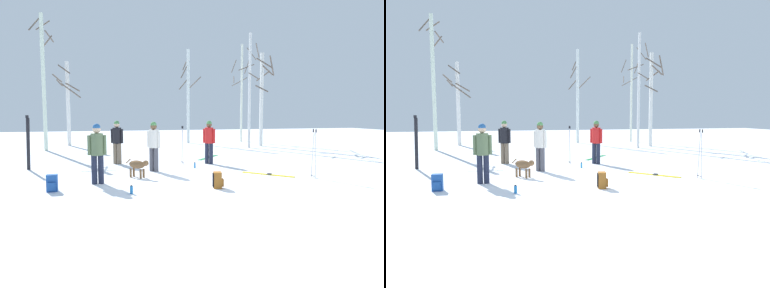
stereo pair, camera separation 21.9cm
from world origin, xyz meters
The scene contains 21 objects.
ground_plane centered at (0.00, 0.00, 0.00)m, with size 60.00×60.00×0.00m, color white.
person_0 centered at (1.42, 3.65, 0.98)m, with size 0.42×0.37×1.72m.
person_1 centered at (-2.12, 4.48, 0.98)m, with size 0.48×0.34×1.72m.
person_2 centered at (-2.76, 0.79, 0.98)m, with size 0.52×0.34×1.72m.
person_3 centered at (-0.93, 2.45, 0.98)m, with size 0.42×0.38×1.72m.
dog centered at (-1.56, 1.44, 0.39)m, with size 0.69×0.64×0.57m.
ski_pair_planted_0 centered at (-5.20, 3.83, 0.96)m, with size 0.17×0.08×1.94m.
ski_pair_lying_0 centered at (1.92, 5.37, 0.01)m, with size 1.37×1.55×0.05m.
ski_pair_lying_1 centered at (2.59, 0.89, 0.01)m, with size 1.34×1.37×0.05m.
ski_poles_0 centered at (0.39, 3.87, 0.80)m, with size 0.07×0.28×1.50m.
ski_poles_1 centered at (3.71, 0.06, 0.81)m, with size 0.07×0.25×1.52m.
backpack_0 centered at (-3.87, 0.11, 0.21)m, with size 0.26×0.29×0.44m.
backpack_1 centered at (0.38, -0.57, 0.21)m, with size 0.32×0.29×0.44m.
water_bottle_0 centered at (-1.91, -0.63, 0.10)m, with size 0.08×0.08×0.22m.
water_bottle_1 centered at (0.61, 2.76, 0.10)m, with size 0.06×0.06×0.22m.
birch_tree_0 centered at (-5.71, 10.26, 3.77)m, with size 1.17×1.16×7.20m.
birch_tree_1 centered at (-4.83, 12.89, 2.73)m, with size 1.70×1.16×5.15m.
birch_tree_2 centered at (2.78, 12.91, 3.21)m, with size 1.51×1.03×6.22m.
birch_tree_3 centered at (5.50, 9.01, 3.35)m, with size 1.12×1.13×6.54m.
birch_tree_4 centered at (6.61, 9.69, 2.98)m, with size 1.44×1.46×5.61m.
birch_tree_5 centered at (6.70, 13.14, 3.57)m, with size 1.88×1.88×6.78m.
Camera 2 is at (-2.22, -8.95, 2.00)m, focal length 31.11 mm.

